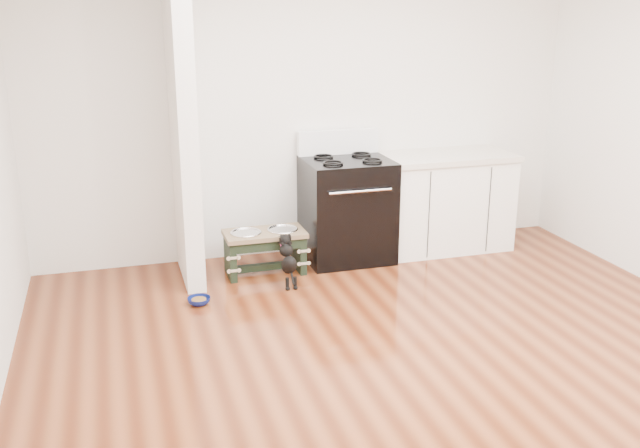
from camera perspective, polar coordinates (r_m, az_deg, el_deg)
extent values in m
plane|color=#4D1F0D|center=(4.66, 7.84, -11.71)|extent=(5.00, 5.00, 0.00)
plane|color=silver|center=(6.50, -0.85, 9.35)|extent=(5.00, 0.00, 5.00)
cube|color=silver|center=(5.89, -10.94, 8.21)|extent=(0.15, 0.80, 2.70)
cube|color=black|center=(6.43, 2.17, 1.14)|extent=(0.76, 0.65, 0.92)
cube|color=black|center=(6.17, 3.09, -0.16)|extent=(0.58, 0.02, 0.50)
cylinder|color=silver|center=(6.05, 3.27, 2.62)|extent=(0.56, 0.02, 0.02)
cube|color=white|center=(6.55, 1.45, 6.58)|extent=(0.76, 0.08, 0.22)
torus|color=black|center=(6.13, 1.04, 4.90)|extent=(0.18, 0.18, 0.02)
torus|color=black|center=(6.25, 4.20, 5.09)|extent=(0.18, 0.18, 0.02)
torus|color=black|center=(6.39, 0.28, 5.42)|extent=(0.18, 0.18, 0.02)
torus|color=black|center=(6.51, 3.33, 5.59)|extent=(0.18, 0.18, 0.02)
cube|color=white|center=(6.83, 9.91, 1.60)|extent=(1.20, 0.60, 0.86)
cube|color=beige|center=(6.72, 10.11, 5.33)|extent=(1.24, 0.64, 0.05)
cube|color=black|center=(6.72, 10.72, -2.10)|extent=(1.20, 0.06, 0.10)
cube|color=black|center=(6.12, -7.19, -2.70)|extent=(0.06, 0.33, 0.34)
cube|color=black|center=(6.24, -1.71, -2.18)|extent=(0.06, 0.33, 0.34)
cube|color=black|center=(5.99, -4.14, -1.76)|extent=(0.55, 0.03, 0.08)
cube|color=black|center=(6.21, -4.40, -3.42)|extent=(0.55, 0.06, 0.06)
cube|color=brown|center=(6.11, -4.46, -0.77)|extent=(0.69, 0.37, 0.04)
cylinder|color=silver|center=(6.08, -5.94, -0.89)|extent=(0.24, 0.24, 0.04)
cylinder|color=silver|center=(6.14, -3.00, -0.62)|extent=(0.24, 0.24, 0.04)
torus|color=silver|center=(6.07, -5.95, -0.69)|extent=(0.27, 0.27, 0.02)
torus|color=silver|center=(6.14, -3.00, -0.42)|extent=(0.27, 0.27, 0.02)
cylinder|color=black|center=(5.85, -2.63, -4.80)|extent=(0.03, 0.03, 0.10)
cylinder|color=black|center=(5.86, -2.00, -4.73)|extent=(0.03, 0.03, 0.10)
sphere|color=black|center=(5.85, -2.60, -5.20)|extent=(0.04, 0.04, 0.04)
sphere|color=black|center=(5.87, -1.98, -5.13)|extent=(0.04, 0.04, 0.04)
ellipsoid|color=black|center=(5.86, -2.49, -3.29)|extent=(0.12, 0.28, 0.25)
sphere|color=black|center=(5.91, -2.72, -2.10)|extent=(0.11, 0.11, 0.11)
sphere|color=black|center=(5.92, -2.81, -1.30)|extent=(0.10, 0.10, 0.10)
sphere|color=black|center=(5.97, -3.26, -1.14)|extent=(0.03, 0.03, 0.03)
sphere|color=black|center=(5.98, -2.67, -1.08)|extent=(0.03, 0.03, 0.03)
cylinder|color=black|center=(5.79, -2.22, -4.39)|extent=(0.02, 0.08, 0.09)
torus|color=#D83F74|center=(5.92, -2.77, -1.69)|extent=(0.09, 0.06, 0.09)
imported|color=#0B1652|center=(5.66, -9.66, -6.08)|extent=(0.20, 0.20, 0.06)
cylinder|color=brown|center=(5.65, -9.66, -6.05)|extent=(0.11, 0.11, 0.02)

